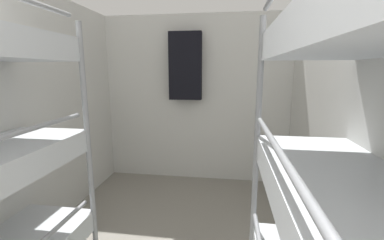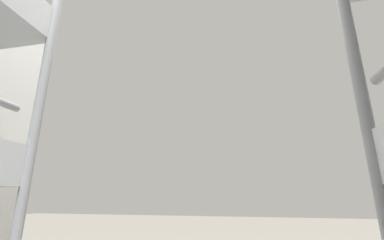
# 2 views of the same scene
# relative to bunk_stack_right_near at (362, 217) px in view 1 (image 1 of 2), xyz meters

# --- Properties ---
(wall_right) EXTENTS (0.06, 4.12, 2.34)m
(wall_right) POSITION_rel_bunk_stack_right_near_xyz_m (0.35, 0.62, 0.14)
(wall_right) COLOR silver
(wall_right) RESTS_ON ground_plane
(wall_back) EXTENTS (2.72, 0.06, 2.34)m
(wall_back) POSITION_rel_bunk_stack_right_near_xyz_m (-0.99, 2.65, 0.14)
(wall_back) COLOR silver
(wall_back) RESTS_ON ground_plane
(bunk_stack_right_near) EXTENTS (0.64, 1.77, 1.99)m
(bunk_stack_right_near) POSITION_rel_bunk_stack_right_near_xyz_m (0.00, 0.00, 0.00)
(bunk_stack_right_near) COLOR gray
(bunk_stack_right_near) RESTS_ON ground_plane
(hanging_coat) EXTENTS (0.44, 0.12, 0.90)m
(hanging_coat) POSITION_rel_bunk_stack_right_near_xyz_m (-1.12, 2.50, 0.61)
(hanging_coat) COLOR black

